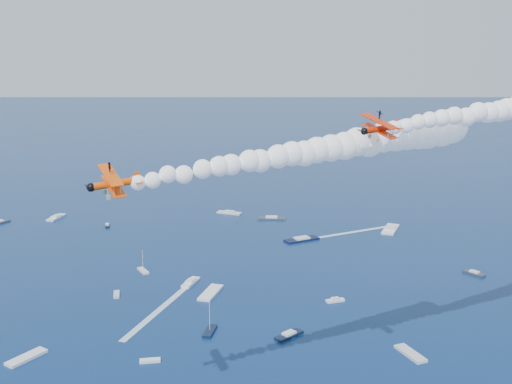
# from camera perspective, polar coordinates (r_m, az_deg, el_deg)

# --- Properties ---
(biplane_lead) EXTENTS (11.13, 11.98, 7.24)m
(biplane_lead) POSITION_cam_1_polar(r_m,az_deg,el_deg) (103.19, 11.57, 5.82)
(biplane_lead) COLOR red
(biplane_trail) EXTENTS (11.65, 12.61, 7.52)m
(biplane_trail) POSITION_cam_1_polar(r_m,az_deg,el_deg) (91.26, -13.04, 0.78)
(biplane_trail) COLOR #F64B05
(smoke_trail_trail) EXTENTS (68.69, 62.04, 11.53)m
(smoke_trail_trail) POSITION_cam_1_polar(r_m,az_deg,el_deg) (102.53, 5.18, 3.81)
(smoke_trail_trail) COLOR white
(spectator_boats) EXTENTS (208.94, 172.38, 0.70)m
(spectator_boats) POSITION_cam_1_polar(r_m,az_deg,el_deg) (203.68, -4.04, -7.58)
(spectator_boats) COLOR white
(spectator_boats) RESTS_ON ground
(boat_wakes) EXTENTS (81.15, 116.76, 0.04)m
(boat_wakes) POSITION_cam_1_polar(r_m,az_deg,el_deg) (212.17, 1.75, -6.79)
(boat_wakes) COLOR white
(boat_wakes) RESTS_ON ground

